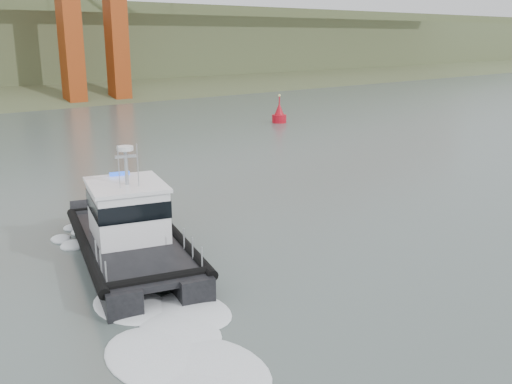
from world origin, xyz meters
TOP-DOWN VIEW (x-y plane):
  - ground at (0.00, 0.00)m, footprint 400.00×400.00m
  - patrol_boat at (-7.02, 8.72)m, footprint 7.73×13.02m
  - nav_buoy at (30.07, 38.80)m, footprint 1.85×1.85m

SIDE VIEW (x-z plane):
  - ground at x=0.00m, z-range 0.00..0.00m
  - nav_buoy at x=30.07m, z-range -0.91..2.94m
  - patrol_boat at x=-7.02m, z-range -1.49..4.47m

